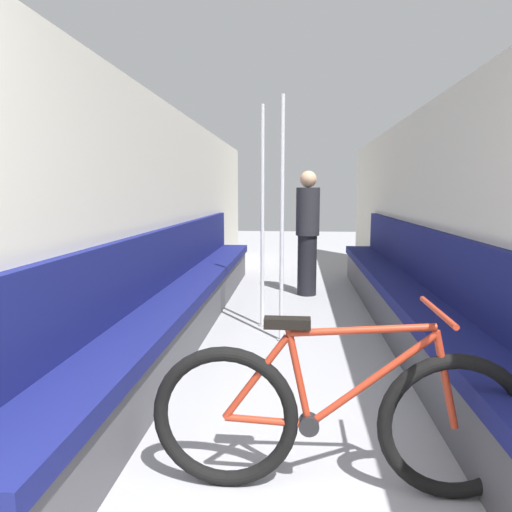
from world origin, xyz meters
TOP-DOWN VIEW (x-y plane):
  - wall_left at (-1.27, 3.75)m, footprint 0.10×10.69m
  - wall_right at (1.27, 3.75)m, footprint 0.10×10.69m
  - bench_seat_row_left at (-1.03, 3.74)m, footprint 0.44×6.10m
  - bench_seat_row_right at (1.03, 3.74)m, footprint 0.44×6.10m
  - bicycle at (0.19, 1.48)m, footprint 1.65×0.46m
  - grab_pole_near at (-0.12, 3.55)m, footprint 0.08×0.08m
  - grab_pole_far at (-0.33, 3.99)m, footprint 0.08×0.08m
  - passenger_standing at (0.14, 5.43)m, footprint 0.30×0.30m

SIDE VIEW (x-z plane):
  - bench_seat_row_left at x=-1.03m, z-range -0.17..0.83m
  - bench_seat_row_right at x=1.03m, z-range -0.17..0.83m
  - bicycle at x=0.19m, z-range -0.08..0.77m
  - passenger_standing at x=0.14m, z-range 0.02..1.62m
  - grab_pole_near at x=-0.12m, z-range -0.03..2.12m
  - grab_pole_far at x=-0.33m, z-range -0.03..2.12m
  - wall_left at x=-1.27m, z-range 0.00..2.17m
  - wall_right at x=1.27m, z-range 0.00..2.17m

